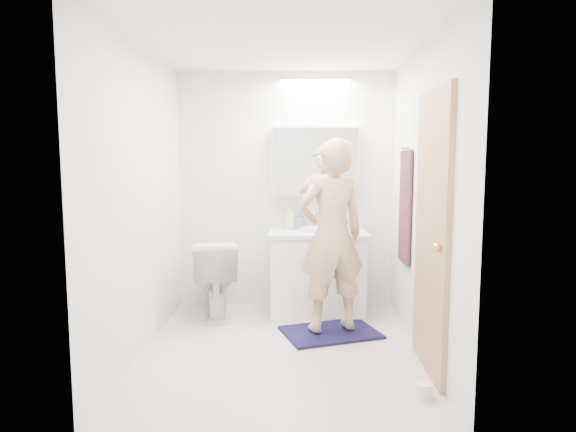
{
  "coord_description": "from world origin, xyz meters",
  "views": [
    {
      "loc": [
        0.16,
        -3.8,
        1.5
      ],
      "look_at": [
        0.05,
        0.25,
        1.05
      ],
      "focal_mm": 30.66,
      "sensor_mm": 36.0,
      "label": 1
    }
  ],
  "objects_px": {
    "toothbrush_cup": "(343,225)",
    "toilet_paper_roll": "(424,391)",
    "toilet": "(214,277)",
    "soap_bottle_a": "(290,217)",
    "person": "(331,235)",
    "vanity_cabinet": "(318,274)",
    "soap_bottle_b": "(300,220)",
    "medicine_cabinet": "(315,161)"
  },
  "relations": [
    {
      "from": "vanity_cabinet",
      "to": "toothbrush_cup",
      "type": "height_order",
      "value": "toothbrush_cup"
    },
    {
      "from": "vanity_cabinet",
      "to": "soap_bottle_a",
      "type": "relative_size",
      "value": 3.6
    },
    {
      "from": "person",
      "to": "toilet_paper_roll",
      "type": "bearing_deg",
      "value": 94.53
    },
    {
      "from": "vanity_cabinet",
      "to": "toothbrush_cup",
      "type": "xyz_separation_m",
      "value": [
        0.26,
        0.16,
        0.48
      ]
    },
    {
      "from": "toothbrush_cup",
      "to": "toilet_paper_roll",
      "type": "height_order",
      "value": "toothbrush_cup"
    },
    {
      "from": "toilet",
      "to": "person",
      "type": "bearing_deg",
      "value": 144.42
    },
    {
      "from": "person",
      "to": "vanity_cabinet",
      "type": "bearing_deg",
      "value": -100.66
    },
    {
      "from": "toilet",
      "to": "toothbrush_cup",
      "type": "xyz_separation_m",
      "value": [
        1.27,
        0.28,
        0.49
      ]
    },
    {
      "from": "vanity_cabinet",
      "to": "person",
      "type": "xyz_separation_m",
      "value": [
        0.1,
        -0.6,
        0.48
      ]
    },
    {
      "from": "soap_bottle_b",
      "to": "medicine_cabinet",
      "type": "bearing_deg",
      "value": 11.14
    },
    {
      "from": "soap_bottle_b",
      "to": "toilet_paper_roll",
      "type": "xyz_separation_m",
      "value": [
        0.8,
        -1.94,
        -0.86
      ]
    },
    {
      "from": "toilet",
      "to": "toilet_paper_roll",
      "type": "xyz_separation_m",
      "value": [
        1.62,
        -1.64,
        -0.33
      ]
    },
    {
      "from": "medicine_cabinet",
      "to": "toilet",
      "type": "xyz_separation_m",
      "value": [
        -0.98,
        -0.33,
        -1.12
      ]
    },
    {
      "from": "vanity_cabinet",
      "to": "soap_bottle_b",
      "type": "xyz_separation_m",
      "value": [
        -0.18,
        0.18,
        0.52
      ]
    },
    {
      "from": "toothbrush_cup",
      "to": "toilet_paper_roll",
      "type": "bearing_deg",
      "value": -79.43
    },
    {
      "from": "person",
      "to": "toothbrush_cup",
      "type": "height_order",
      "value": "person"
    },
    {
      "from": "toilet",
      "to": "toothbrush_cup",
      "type": "height_order",
      "value": "toothbrush_cup"
    },
    {
      "from": "toilet",
      "to": "toilet_paper_roll",
      "type": "height_order",
      "value": "toilet"
    },
    {
      "from": "soap_bottle_a",
      "to": "toothbrush_cup",
      "type": "relative_size",
      "value": 2.51
    },
    {
      "from": "vanity_cabinet",
      "to": "person",
      "type": "height_order",
      "value": "person"
    },
    {
      "from": "toilet",
      "to": "soap_bottle_a",
      "type": "height_order",
      "value": "soap_bottle_a"
    },
    {
      "from": "soap_bottle_a",
      "to": "toilet_paper_roll",
      "type": "relative_size",
      "value": 2.27
    },
    {
      "from": "soap_bottle_a",
      "to": "toothbrush_cup",
      "type": "height_order",
      "value": "soap_bottle_a"
    },
    {
      "from": "medicine_cabinet",
      "to": "toothbrush_cup",
      "type": "distance_m",
      "value": 0.7
    },
    {
      "from": "toilet_paper_roll",
      "to": "medicine_cabinet",
      "type": "bearing_deg",
      "value": 108.08
    },
    {
      "from": "soap_bottle_b",
      "to": "vanity_cabinet",
      "type": "bearing_deg",
      "value": -45.72
    },
    {
      "from": "medicine_cabinet",
      "to": "person",
      "type": "distance_m",
      "value": 1.03
    },
    {
      "from": "person",
      "to": "soap_bottle_a",
      "type": "height_order",
      "value": "person"
    },
    {
      "from": "soap_bottle_a",
      "to": "toothbrush_cup",
      "type": "bearing_deg",
      "value": 1.06
    },
    {
      "from": "person",
      "to": "toilet_paper_roll",
      "type": "relative_size",
      "value": 14.95
    },
    {
      "from": "toothbrush_cup",
      "to": "vanity_cabinet",
      "type": "bearing_deg",
      "value": -148.55
    },
    {
      "from": "medicine_cabinet",
      "to": "toothbrush_cup",
      "type": "height_order",
      "value": "medicine_cabinet"
    },
    {
      "from": "toilet",
      "to": "soap_bottle_a",
      "type": "bearing_deg",
      "value": -171.83
    },
    {
      "from": "person",
      "to": "soap_bottle_a",
      "type": "relative_size",
      "value": 6.57
    },
    {
      "from": "toilet_paper_roll",
      "to": "toothbrush_cup",
      "type": "bearing_deg",
      "value": 100.57
    },
    {
      "from": "vanity_cabinet",
      "to": "soap_bottle_b",
      "type": "distance_m",
      "value": 0.58
    },
    {
      "from": "person",
      "to": "soap_bottle_a",
      "type": "distance_m",
      "value": 0.84
    },
    {
      "from": "toilet",
      "to": "person",
      "type": "relative_size",
      "value": 0.46
    },
    {
      "from": "medicine_cabinet",
      "to": "toilet",
      "type": "distance_m",
      "value": 1.52
    },
    {
      "from": "person",
      "to": "soap_bottle_b",
      "type": "xyz_separation_m",
      "value": [
        -0.27,
        0.78,
        0.04
      ]
    },
    {
      "from": "soap_bottle_a",
      "to": "toilet_paper_roll",
      "type": "distance_m",
      "value": 2.29
    },
    {
      "from": "soap_bottle_a",
      "to": "toilet_paper_roll",
      "type": "xyz_separation_m",
      "value": [
        0.9,
        -1.91,
        -0.9
      ]
    }
  ]
}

